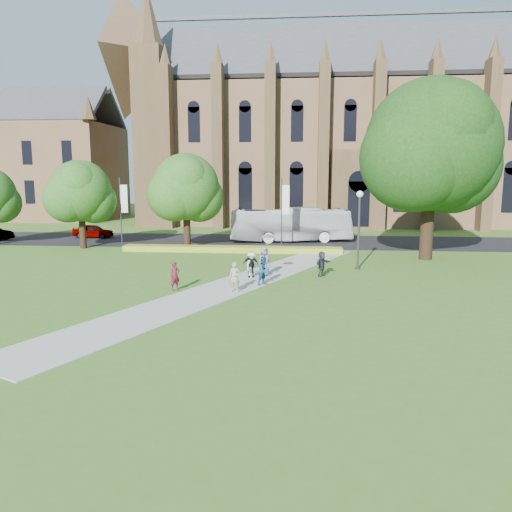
# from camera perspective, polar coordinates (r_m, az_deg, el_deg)

# --- Properties ---
(ground) EXTENTS (160.00, 160.00, 0.00)m
(ground) POSITION_cam_1_polar(r_m,az_deg,el_deg) (27.93, -2.55, -3.75)
(ground) COLOR #44681F
(ground) RESTS_ON ground
(road) EXTENTS (160.00, 10.00, 0.02)m
(road) POSITION_cam_1_polar(r_m,az_deg,el_deg) (47.51, 0.73, 1.73)
(road) COLOR black
(road) RESTS_ON ground
(footpath) EXTENTS (15.58, 28.54, 0.04)m
(footpath) POSITION_cam_1_polar(r_m,az_deg,el_deg) (28.89, -2.28, -3.26)
(footpath) COLOR #B2B2A8
(footpath) RESTS_ON ground
(flower_hedge) EXTENTS (18.00, 1.40, 0.45)m
(flower_hedge) POSITION_cam_1_polar(r_m,az_deg,el_deg) (41.01, -2.81, 0.80)
(flower_hedge) COLOR gold
(flower_hedge) RESTS_ON ground
(cathedral) EXTENTS (52.60, 18.25, 28.00)m
(cathedral) POSITION_cam_1_polar(r_m,az_deg,el_deg) (67.29, 10.98, 14.88)
(cathedral) COLOR brown
(cathedral) RESTS_ON ground
(building_west) EXTENTS (22.00, 14.00, 18.30)m
(building_west) POSITION_cam_1_polar(r_m,az_deg,el_deg) (78.65, -23.82, 10.69)
(building_west) COLOR brown
(building_west) RESTS_ON ground
(streetlamp) EXTENTS (0.44, 0.44, 5.24)m
(streetlamp) POSITION_cam_1_polar(r_m,az_deg,el_deg) (33.79, 11.69, 4.02)
(streetlamp) COLOR #38383D
(streetlamp) RESTS_ON ground
(large_tree) EXTENTS (9.60, 9.60, 13.20)m
(large_tree) POSITION_cam_1_polar(r_m,az_deg,el_deg) (39.10, 19.41, 11.83)
(large_tree) COLOR #332114
(large_tree) RESTS_ON ground
(street_tree_0) EXTENTS (5.20, 5.20, 7.50)m
(street_tree_0) POSITION_cam_1_polar(r_m,az_deg,el_deg) (45.05, -19.44, 6.99)
(street_tree_0) COLOR #332114
(street_tree_0) RESTS_ON ground
(street_tree_1) EXTENTS (5.60, 5.60, 8.05)m
(street_tree_1) POSITION_cam_1_polar(r_m,az_deg,el_deg) (42.58, -8.00, 7.79)
(street_tree_1) COLOR #332114
(street_tree_1) RESTS_ON ground
(banner_pole_0) EXTENTS (0.70, 0.10, 6.00)m
(banner_pole_0) POSITION_cam_1_polar(r_m,az_deg,el_deg) (42.27, 3.09, 5.37)
(banner_pole_0) COLOR #38383D
(banner_pole_0) RESTS_ON ground
(banner_pole_1) EXTENTS (0.70, 0.10, 6.00)m
(banner_pole_1) POSITION_cam_1_polar(r_m,az_deg,el_deg) (45.04, -15.08, 5.31)
(banner_pole_1) COLOR #38383D
(banner_pole_1) RESTS_ON ground
(tour_coach) EXTENTS (11.70, 4.54, 3.18)m
(tour_coach) POSITION_cam_1_polar(r_m,az_deg,el_deg) (47.09, 3.97, 3.60)
(tour_coach) COLOR silver
(tour_coach) RESTS_ON road
(car_0) EXTENTS (4.04, 1.80, 1.35)m
(car_0) POSITION_cam_1_polar(r_m,az_deg,el_deg) (52.41, -18.13, 2.73)
(car_0) COLOR gray
(car_0) RESTS_ON road
(pedestrian_0) EXTENTS (0.67, 0.66, 1.56)m
(pedestrian_0) POSITION_cam_1_polar(r_m,az_deg,el_deg) (27.59, -9.24, -2.28)
(pedestrian_0) COLOR maroon
(pedestrian_0) RESTS_ON footpath
(pedestrian_1) EXTENTS (1.00, 1.01, 1.65)m
(pedestrian_1) POSITION_cam_1_polar(r_m,az_deg,el_deg) (28.51, 0.92, -1.69)
(pedestrian_1) COLOR navy
(pedestrian_1) RESTS_ON footpath
(pedestrian_2) EXTENTS (0.97, 1.17, 1.58)m
(pedestrian_2) POSITION_cam_1_polar(r_m,az_deg,el_deg) (30.62, -0.51, -0.99)
(pedestrian_2) COLOR silver
(pedestrian_2) RESTS_ON footpath
(pedestrian_3) EXTENTS (0.98, 0.51, 1.61)m
(pedestrian_3) POSITION_cam_1_polar(r_m,az_deg,el_deg) (30.60, -0.60, -0.96)
(pedestrian_3) COLOR black
(pedestrian_3) RESTS_ON footpath
(pedestrian_4) EXTENTS (1.06, 1.02, 1.83)m
(pedestrian_4) POSITION_cam_1_polar(r_m,az_deg,el_deg) (30.92, 0.95, -0.65)
(pedestrian_4) COLOR slate
(pedestrian_4) RESTS_ON footpath
(pedestrian_5) EXTENTS (1.21, 1.45, 1.56)m
(pedestrian_5) POSITION_cam_1_polar(r_m,az_deg,el_deg) (31.24, 7.53, -0.88)
(pedestrian_5) COLOR #27292F
(pedestrian_5) RESTS_ON footpath
(pedestrian_6) EXTENTS (0.64, 0.46, 1.64)m
(pedestrian_6) POSITION_cam_1_polar(r_m,az_deg,el_deg) (26.80, -2.46, -2.43)
(pedestrian_6) COLOR gray
(pedestrian_6) RESTS_ON footpath
(parasol) EXTENTS (1.00, 1.00, 0.71)m
(parasol) POSITION_cam_1_polar(r_m,az_deg,el_deg) (30.81, 1.30, 1.70)
(parasol) COLOR #D59996
(parasol) RESTS_ON pedestrian_4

